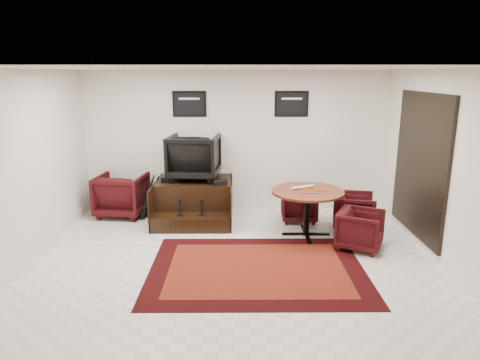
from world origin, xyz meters
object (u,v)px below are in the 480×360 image
(shine_chair, at_px, (194,154))
(table_chair_window, at_px, (354,209))
(shine_podium, at_px, (195,201))
(table_chair_back, at_px, (299,203))
(meeting_table, at_px, (307,196))
(armchair_side, at_px, (122,193))
(table_chair_corner, at_px, (360,228))

(shine_chair, height_order, table_chair_window, shine_chair)
(shine_podium, bearing_deg, table_chair_back, -4.20)
(shine_podium, bearing_deg, table_chair_window, -11.26)
(meeting_table, xyz_separation_m, table_chair_window, (0.91, 0.34, -0.35))
(meeting_table, bearing_deg, shine_chair, 152.09)
(table_chair_back, bearing_deg, meeting_table, 93.82)
(armchair_side, height_order, table_chair_back, armchair_side)
(armchair_side, distance_m, meeting_table, 3.64)
(meeting_table, xyz_separation_m, table_chair_corner, (0.77, -0.57, -0.37))
(shine_podium, bearing_deg, meeting_table, -24.52)
(table_chair_back, bearing_deg, table_chair_corner, 122.79)
(armchair_side, relative_size, table_chair_corner, 1.33)
(armchair_side, height_order, table_chair_corner, armchair_side)
(shine_podium, xyz_separation_m, table_chair_window, (2.93, -0.58, 0.01))
(meeting_table, distance_m, table_chair_back, 0.86)
(table_chair_back, xyz_separation_m, table_chair_window, (0.93, -0.44, 0.02))
(armchair_side, xyz_separation_m, table_chair_back, (3.44, -0.34, -0.12))
(shine_chair, height_order, armchair_side, shine_chair)
(shine_chair, height_order, table_chair_back, shine_chair)
(shine_podium, height_order, table_chair_back, shine_podium)
(table_chair_window, height_order, table_chair_corner, table_chair_window)
(armchair_side, height_order, table_chair_window, armchair_side)
(table_chair_back, bearing_deg, shine_chair, -6.00)
(shine_chair, bearing_deg, table_chair_window, 171.78)
(armchair_side, distance_m, table_chair_corner, 4.55)
(shine_podium, xyz_separation_m, table_chair_back, (2.00, -0.15, -0.01))
(table_chair_window, bearing_deg, table_chair_corner, -177.34)
(shine_chair, distance_m, meeting_table, 2.34)
(shine_podium, height_order, shine_chair, shine_chair)
(armchair_side, xyz_separation_m, table_chair_window, (4.37, -0.77, -0.10))
(shine_podium, distance_m, shine_chair, 0.89)
(shine_chair, bearing_deg, meeting_table, 157.89)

